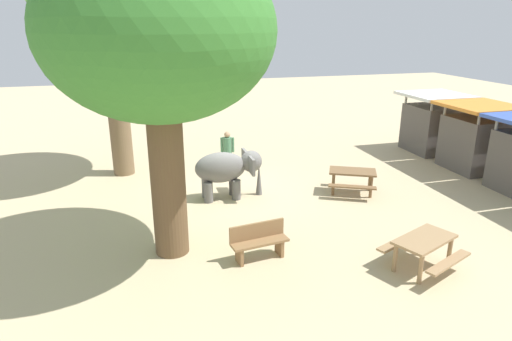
{
  "coord_description": "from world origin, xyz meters",
  "views": [
    {
      "loc": [
        13.29,
        -2.89,
        5.42
      ],
      "look_at": [
        0.09,
        0.81,
        0.8
      ],
      "focal_mm": 31.06,
      "sensor_mm": 36.0,
      "label": 1
    }
  ],
  "objects_px": {
    "wooden_bench": "(259,240)",
    "market_stall_white": "(432,126)",
    "shade_tree_secondary": "(158,35)",
    "picnic_table_far": "(424,246)",
    "market_stall_orange": "(475,140)",
    "feed_bucket": "(161,174)",
    "picnic_table_near": "(352,176)",
    "elephant": "(228,169)",
    "person_handler": "(227,149)"
  },
  "relations": [
    {
      "from": "shade_tree_secondary",
      "to": "wooden_bench",
      "type": "bearing_deg",
      "value": 65.49
    },
    {
      "from": "shade_tree_secondary",
      "to": "feed_bucket",
      "type": "distance_m",
      "value": 7.51
    },
    {
      "from": "shade_tree_secondary",
      "to": "market_stall_white",
      "type": "height_order",
      "value": "shade_tree_secondary"
    },
    {
      "from": "elephant",
      "to": "shade_tree_secondary",
      "type": "bearing_deg",
      "value": -123.41
    },
    {
      "from": "market_stall_orange",
      "to": "shade_tree_secondary",
      "type": "bearing_deg",
      "value": -73.77
    },
    {
      "from": "person_handler",
      "to": "picnic_table_far",
      "type": "distance_m",
      "value": 8.31
    },
    {
      "from": "picnic_table_near",
      "to": "market_stall_orange",
      "type": "xyz_separation_m",
      "value": [
        -1.03,
        5.64,
        0.55
      ]
    },
    {
      "from": "elephant",
      "to": "wooden_bench",
      "type": "xyz_separation_m",
      "value": [
        4.0,
        -0.12,
        -0.51
      ]
    },
    {
      "from": "elephant",
      "to": "market_stall_orange",
      "type": "relative_size",
      "value": 0.87
    },
    {
      "from": "elephant",
      "to": "market_stall_white",
      "type": "xyz_separation_m",
      "value": [
        -2.92,
        9.67,
        0.16
      ]
    },
    {
      "from": "elephant",
      "to": "market_stall_white",
      "type": "distance_m",
      "value": 10.1
    },
    {
      "from": "market_stall_white",
      "to": "feed_bucket",
      "type": "relative_size",
      "value": 7.0
    },
    {
      "from": "picnic_table_near",
      "to": "market_stall_white",
      "type": "height_order",
      "value": "market_stall_white"
    },
    {
      "from": "feed_bucket",
      "to": "market_stall_orange",
      "type": "bearing_deg",
      "value": 79.38
    },
    {
      "from": "market_stall_white",
      "to": "market_stall_orange",
      "type": "relative_size",
      "value": 1.0
    },
    {
      "from": "market_stall_orange",
      "to": "feed_bucket",
      "type": "height_order",
      "value": "market_stall_orange"
    },
    {
      "from": "person_handler",
      "to": "market_stall_white",
      "type": "bearing_deg",
      "value": 111.13
    },
    {
      "from": "wooden_bench",
      "to": "market_stall_white",
      "type": "distance_m",
      "value": 12.01
    },
    {
      "from": "wooden_bench",
      "to": "market_stall_white",
      "type": "relative_size",
      "value": 0.57
    },
    {
      "from": "shade_tree_secondary",
      "to": "wooden_bench",
      "type": "relative_size",
      "value": 4.97
    },
    {
      "from": "wooden_bench",
      "to": "elephant",
      "type": "bearing_deg",
      "value": -99.85
    },
    {
      "from": "elephant",
      "to": "wooden_bench",
      "type": "distance_m",
      "value": 4.04
    },
    {
      "from": "person_handler",
      "to": "feed_bucket",
      "type": "bearing_deg",
      "value": -77.16
    },
    {
      "from": "shade_tree_secondary",
      "to": "picnic_table_near",
      "type": "xyz_separation_m",
      "value": [
        -2.39,
        6.12,
        -4.56
      ]
    },
    {
      "from": "wooden_bench",
      "to": "feed_bucket",
      "type": "height_order",
      "value": "wooden_bench"
    },
    {
      "from": "wooden_bench",
      "to": "feed_bucket",
      "type": "bearing_deg",
      "value": -82.28
    },
    {
      "from": "market_stall_white",
      "to": "market_stall_orange",
      "type": "bearing_deg",
      "value": 0.0
    },
    {
      "from": "shade_tree_secondary",
      "to": "wooden_bench",
      "type": "xyz_separation_m",
      "value": [
        0.9,
        1.97,
        -4.68
      ]
    },
    {
      "from": "elephant",
      "to": "wooden_bench",
      "type": "relative_size",
      "value": 1.52
    },
    {
      "from": "person_handler",
      "to": "picnic_table_near",
      "type": "xyz_separation_m",
      "value": [
        3.02,
        3.55,
        -0.36
      ]
    },
    {
      "from": "picnic_table_near",
      "to": "picnic_table_far",
      "type": "bearing_deg",
      "value": -71.62
    },
    {
      "from": "feed_bucket",
      "to": "shade_tree_secondary",
      "type": "bearing_deg",
      "value": -1.21
    },
    {
      "from": "elephant",
      "to": "shade_tree_secondary",
      "type": "distance_m",
      "value": 5.61
    },
    {
      "from": "person_handler",
      "to": "wooden_bench",
      "type": "xyz_separation_m",
      "value": [
        6.31,
        -0.61,
        -0.48
      ]
    },
    {
      "from": "market_stall_white",
      "to": "elephant",
      "type": "bearing_deg",
      "value": -73.21
    },
    {
      "from": "wooden_bench",
      "to": "feed_bucket",
      "type": "distance_m",
      "value": 6.77
    },
    {
      "from": "market_stall_white",
      "to": "market_stall_orange",
      "type": "height_order",
      "value": "same"
    },
    {
      "from": "person_handler",
      "to": "picnic_table_far",
      "type": "xyz_separation_m",
      "value": [
        7.79,
        2.87,
        -0.36
      ]
    },
    {
      "from": "shade_tree_secondary",
      "to": "picnic_table_far",
      "type": "distance_m",
      "value": 7.5
    },
    {
      "from": "wooden_bench",
      "to": "picnic_table_far",
      "type": "bearing_deg",
      "value": 148.77
    },
    {
      "from": "shade_tree_secondary",
      "to": "feed_bucket",
      "type": "xyz_separation_m",
      "value": [
        -5.61,
        0.12,
        -4.99
      ]
    },
    {
      "from": "picnic_table_far",
      "to": "shade_tree_secondary",
      "type": "bearing_deg",
      "value": -46.72
    },
    {
      "from": "picnic_table_near",
      "to": "feed_bucket",
      "type": "bearing_deg",
      "value": 178.26
    },
    {
      "from": "market_stall_white",
      "to": "market_stall_orange",
      "type": "xyz_separation_m",
      "value": [
        2.6,
        0.0,
        0.0
      ]
    },
    {
      "from": "shade_tree_secondary",
      "to": "wooden_bench",
      "type": "distance_m",
      "value": 5.16
    },
    {
      "from": "picnic_table_far",
      "to": "feed_bucket",
      "type": "distance_m",
      "value": 9.61
    },
    {
      "from": "picnic_table_near",
      "to": "feed_bucket",
      "type": "relative_size",
      "value": 5.56
    },
    {
      "from": "wooden_bench",
      "to": "person_handler",
      "type": "bearing_deg",
      "value": -103.68
    },
    {
      "from": "picnic_table_far",
      "to": "market_stall_orange",
      "type": "distance_m",
      "value": 8.59
    },
    {
      "from": "wooden_bench",
      "to": "market_stall_white",
      "type": "height_order",
      "value": "market_stall_white"
    }
  ]
}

